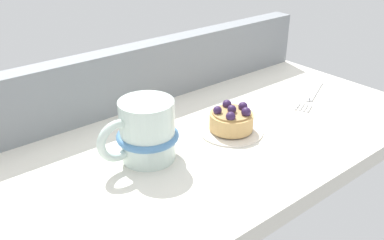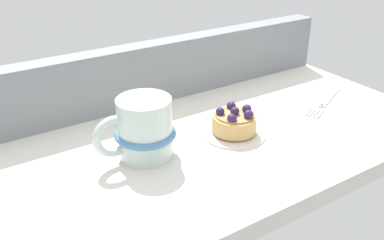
{
  "view_description": "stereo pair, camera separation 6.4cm",
  "coord_description": "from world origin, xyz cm",
  "px_view_note": "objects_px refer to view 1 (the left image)",
  "views": [
    {
      "loc": [
        -41.25,
        -44.81,
        33.42
      ],
      "look_at": [
        -5.0,
        -0.3,
        4.16
      ],
      "focal_mm": 39.67,
      "sensor_mm": 36.0,
      "label": 1
    },
    {
      "loc": [
        -36.04,
        -48.59,
        33.42
      ],
      "look_at": [
        -5.0,
        -0.3,
        4.16
      ],
      "focal_mm": 39.67,
      "sensor_mm": 36.0,
      "label": 2
    }
  ],
  "objects_px": {
    "coffee_mug": "(146,132)",
    "dessert_fork": "(311,95)",
    "dessert_plate": "(231,130)",
    "raspberry_tart": "(232,119)"
  },
  "relations": [
    {
      "from": "dessert_plate",
      "to": "coffee_mug",
      "type": "distance_m",
      "value": 0.16
    },
    {
      "from": "dessert_plate",
      "to": "coffee_mug",
      "type": "relative_size",
      "value": 0.84
    },
    {
      "from": "dessert_fork",
      "to": "dessert_plate",
      "type": "bearing_deg",
      "value": -178.59
    },
    {
      "from": "coffee_mug",
      "to": "dessert_plate",
      "type": "bearing_deg",
      "value": -7.16
    },
    {
      "from": "dessert_plate",
      "to": "raspberry_tart",
      "type": "relative_size",
      "value": 1.48
    },
    {
      "from": "coffee_mug",
      "to": "dessert_fork",
      "type": "bearing_deg",
      "value": -2.11
    },
    {
      "from": "raspberry_tart",
      "to": "dessert_fork",
      "type": "distance_m",
      "value": 0.22
    },
    {
      "from": "dessert_plate",
      "to": "dessert_fork",
      "type": "bearing_deg",
      "value": 1.41
    },
    {
      "from": "raspberry_tart",
      "to": "dessert_fork",
      "type": "xyz_separation_m",
      "value": [
        0.22,
        0.01,
        -0.02
      ]
    },
    {
      "from": "raspberry_tart",
      "to": "dessert_fork",
      "type": "relative_size",
      "value": 0.48
    }
  ]
}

